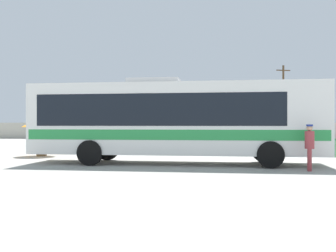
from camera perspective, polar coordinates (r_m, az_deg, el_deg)
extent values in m
plane|color=#A3A099|center=(27.07, 3.60, -3.34)|extent=(300.00, 300.00, 0.00)
cube|color=#B2AD9E|center=(44.92, 3.77, -0.72)|extent=(80.00, 0.30, 1.92)
cube|color=white|center=(16.42, 1.12, 1.06)|extent=(12.42, 3.37, 2.95)
cube|color=black|center=(16.51, -1.00, 2.28)|extent=(10.22, 3.25, 1.30)
cube|color=green|center=(16.42, 1.12, -1.21)|extent=(12.18, 3.38, 0.41)
cube|color=#19212D|center=(16.86, 22.40, 2.83)|extent=(0.19, 2.29, 1.54)
cube|color=green|center=(16.86, 22.41, -2.79)|extent=(0.23, 2.50, 0.71)
cube|color=#B2B2B2|center=(16.65, -2.05, 6.55)|extent=(2.29, 1.55, 0.24)
cylinder|color=black|center=(17.66, 13.98, -3.55)|extent=(1.06, 0.37, 1.04)
cylinder|color=black|center=(15.24, 14.96, -4.14)|extent=(1.06, 0.37, 1.04)
cylinder|color=black|center=(18.35, -8.97, -3.40)|extent=(1.06, 0.37, 1.04)
cylinder|color=black|center=(16.03, -11.51, -3.92)|extent=(1.06, 0.37, 1.04)
cylinder|color=#99383D|center=(14.86, 20.25, -4.71)|extent=(0.15, 0.15, 0.80)
cylinder|color=#99383D|center=(14.71, 20.28, -4.76)|extent=(0.15, 0.15, 0.80)
cylinder|color=#99383D|center=(14.74, 20.27, -1.95)|extent=(0.40, 0.40, 0.64)
sphere|color=tan|center=(14.73, 20.27, -0.29)|extent=(0.22, 0.22, 0.22)
cylinder|color=navy|center=(14.73, 20.27, 0.09)|extent=(0.23, 0.23, 0.07)
cylinder|color=gray|center=(21.54, -18.26, -1.52)|extent=(0.05, 0.05, 2.06)
cone|color=orange|center=(21.54, -18.26, 0.60)|extent=(2.06, 2.06, 0.57)
cube|color=brown|center=(21.59, -18.25, -3.77)|extent=(0.50, 0.50, 0.36)
cube|color=navy|center=(43.39, -15.58, -1.16)|extent=(4.47, 2.21, 0.67)
cube|color=black|center=(43.33, -15.31, -0.36)|extent=(2.52, 1.88, 0.54)
cylinder|color=black|center=(42.89, -17.60, -1.62)|extent=(0.66, 0.28, 0.64)
cylinder|color=black|center=(44.59, -16.98, -1.55)|extent=(0.66, 0.28, 0.64)
cylinder|color=black|center=(42.23, -14.11, -1.64)|extent=(0.66, 0.28, 0.64)
cylinder|color=black|center=(43.96, -13.61, -1.57)|extent=(0.66, 0.28, 0.64)
cube|color=#B7BABF|center=(42.04, -8.37, -1.21)|extent=(4.45, 1.89, 0.65)
cube|color=black|center=(41.98, -8.08, -0.41)|extent=(2.46, 1.71, 0.53)
cylinder|color=black|center=(41.48, -10.46, -1.68)|extent=(0.64, 0.23, 0.64)
cylinder|color=black|center=(43.19, -9.92, -1.60)|extent=(0.64, 0.23, 0.64)
cylinder|color=black|center=(40.93, -6.73, -1.70)|extent=(0.64, 0.23, 0.64)
cylinder|color=black|center=(42.67, -6.34, -1.62)|extent=(0.64, 0.23, 0.64)
cube|color=maroon|center=(41.18, -0.13, -1.22)|extent=(4.18, 1.93, 0.67)
cube|color=black|center=(41.15, 0.16, -0.37)|extent=(2.32, 1.73, 0.55)
cylinder|color=black|center=(40.47, -2.06, -1.72)|extent=(0.65, 0.24, 0.64)
cylinder|color=black|center=(42.22, -1.73, -1.64)|extent=(0.65, 0.24, 0.64)
cylinder|color=black|center=(40.20, 1.56, -1.73)|extent=(0.65, 0.24, 0.64)
cylinder|color=black|center=(41.96, 1.74, -1.65)|extent=(0.65, 0.24, 0.64)
cube|color=navy|center=(40.93, 8.52, -1.24)|extent=(4.27, 2.01, 0.65)
cube|color=black|center=(40.90, 8.23, -0.41)|extent=(2.38, 1.77, 0.54)
cylinder|color=black|center=(42.00, 10.12, -1.65)|extent=(0.65, 0.25, 0.64)
cylinder|color=black|center=(40.26, 10.51, -1.73)|extent=(0.65, 0.25, 0.64)
cylinder|color=black|center=(41.67, 6.59, -1.67)|extent=(0.65, 0.25, 0.64)
cylinder|color=black|center=(39.92, 6.83, -1.75)|extent=(0.65, 0.25, 0.64)
cylinder|color=#4C3823|center=(48.85, 16.75, 3.44)|extent=(0.24, 0.24, 8.89)
cube|color=#473321|center=(49.22, 16.75, 7.92)|extent=(1.76, 0.62, 0.12)
cylinder|color=brown|center=(52.88, -8.26, 0.21)|extent=(0.32, 0.32, 3.38)
ellipsoid|color=#23561E|center=(52.96, -8.26, 3.29)|extent=(3.31, 3.31, 2.81)
cylinder|color=brown|center=(50.96, 0.72, -0.17)|extent=(0.32, 0.32, 2.70)
ellipsoid|color=#2D6628|center=(51.03, 0.72, 3.26)|extent=(4.87, 4.87, 4.14)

